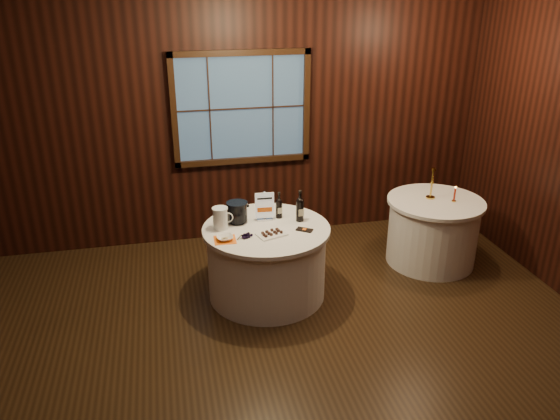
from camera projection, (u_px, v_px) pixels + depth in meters
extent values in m
plane|color=black|center=(289.00, 352.00, 4.84)|extent=(6.00, 6.00, 0.00)
cube|color=black|center=(241.00, 120.00, 6.50)|extent=(6.00, 0.02, 3.00)
cube|color=#375274|center=(241.00, 108.00, 6.41)|extent=(1.50, 0.01, 1.20)
cylinder|color=white|center=(267.00, 263.00, 5.60)|extent=(1.20, 1.20, 0.73)
cylinder|color=white|center=(266.00, 229.00, 5.45)|extent=(1.28, 1.28, 0.04)
cylinder|color=white|center=(432.00, 233.00, 6.26)|extent=(1.00, 1.00, 0.73)
cylinder|color=white|center=(436.00, 202.00, 6.11)|extent=(1.08, 1.08, 0.04)
cube|color=silver|center=(265.00, 219.00, 5.61)|extent=(0.17, 0.10, 0.02)
cube|color=silver|center=(264.00, 205.00, 5.54)|extent=(0.02, 0.02, 0.30)
cube|color=white|center=(265.00, 205.00, 5.53)|extent=(0.19, 0.02, 0.28)
cylinder|color=black|center=(279.00, 210.00, 5.62)|extent=(0.07, 0.07, 0.18)
sphere|color=black|center=(279.00, 201.00, 5.59)|extent=(0.07, 0.07, 0.07)
cylinder|color=black|center=(279.00, 197.00, 5.57)|extent=(0.03, 0.03, 0.08)
cylinder|color=black|center=(279.00, 193.00, 5.55)|extent=(0.03, 0.03, 0.02)
cube|color=beige|center=(280.00, 211.00, 5.59)|extent=(0.05, 0.01, 0.06)
cylinder|color=black|center=(300.00, 211.00, 5.54)|extent=(0.08, 0.08, 0.21)
sphere|color=black|center=(300.00, 202.00, 5.50)|extent=(0.08, 0.08, 0.08)
cylinder|color=black|center=(300.00, 196.00, 5.48)|extent=(0.03, 0.03, 0.10)
cylinder|color=black|center=(300.00, 192.00, 5.46)|extent=(0.03, 0.03, 0.02)
cube|color=beige|center=(301.00, 213.00, 5.51)|extent=(0.06, 0.01, 0.07)
cylinder|color=black|center=(238.00, 221.00, 5.54)|extent=(0.16, 0.16, 0.03)
cylinder|color=black|center=(237.00, 212.00, 5.50)|extent=(0.20, 0.20, 0.17)
cylinder|color=black|center=(237.00, 203.00, 5.46)|extent=(0.22, 0.22, 0.02)
cube|color=white|center=(272.00, 234.00, 5.27)|extent=(0.32, 0.26, 0.02)
cube|color=black|center=(304.00, 230.00, 5.37)|extent=(0.18, 0.16, 0.01)
cylinder|color=#392B14|center=(239.00, 237.00, 5.19)|extent=(0.07, 0.03, 0.03)
cylinder|color=white|center=(220.00, 219.00, 5.37)|extent=(0.14, 0.14, 0.21)
cylinder|color=white|center=(220.00, 208.00, 5.32)|extent=(0.16, 0.16, 0.01)
torus|color=white|center=(228.00, 217.00, 5.38)|extent=(0.11, 0.02, 0.11)
cube|color=orange|center=(225.00, 240.00, 5.17)|extent=(0.21, 0.21, 0.00)
imported|color=white|center=(225.00, 238.00, 5.17)|extent=(0.17, 0.17, 0.04)
cylinder|color=gold|center=(430.00, 197.00, 6.15)|extent=(0.10, 0.10, 0.02)
cylinder|color=gold|center=(432.00, 184.00, 6.09)|extent=(0.02, 0.02, 0.31)
cylinder|color=gold|center=(433.00, 169.00, 6.02)|extent=(0.05, 0.05, 0.03)
cylinder|color=gold|center=(454.00, 201.00, 6.06)|extent=(0.05, 0.05, 0.01)
cylinder|color=#A9210D|center=(455.00, 194.00, 6.03)|extent=(0.02, 0.02, 0.15)
sphere|color=#FFB23F|center=(456.00, 187.00, 6.00)|extent=(0.02, 0.02, 0.02)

